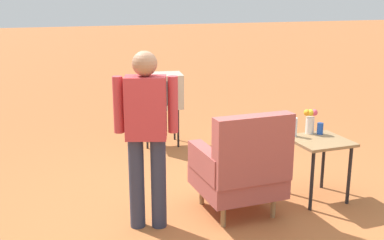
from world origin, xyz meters
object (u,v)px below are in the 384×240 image
Objects in this scene: tv_on_stand at (161,91)px; soda_can_blue at (320,129)px; side_table at (319,149)px; person_standing at (146,130)px; bottle_short_clear at (294,127)px; flower_vase at (310,120)px; armchair at (242,167)px.

tv_on_stand is 8.44× the size of soda_can_blue.
person_standing reaches higher than side_table.
bottle_short_clear is (-1.65, -0.20, -0.18)m from person_standing.
person_standing is 13.44× the size of soda_can_blue.
flower_vase is (-1.03, 2.16, 0.02)m from tv_on_stand.
armchair reaches higher than tv_on_stand.
person_standing reaches higher than flower_vase.
tv_on_stand is 2.40m from flower_vase.
person_standing is at bearing 6.80° from bottle_short_clear.
soda_can_blue is at bearing -123.77° from side_table.
soda_can_blue is 0.46× the size of flower_vase.
tv_on_stand reaches higher than bottle_short_clear.
person_standing is (0.84, 2.39, 0.16)m from tv_on_stand.
flower_vase is at bearing -33.81° from soda_can_blue.
side_table is 5.36× the size of soda_can_blue.
armchair is 0.93m from side_table.
tv_on_stand is at bearing -63.30° from soda_can_blue.
tv_on_stand reaches higher than side_table.
tv_on_stand reaches higher than soda_can_blue.
armchair is 0.65× the size of person_standing.
soda_can_blue is at bearing 146.19° from flower_vase.
flower_vase is (0.09, -0.06, 0.09)m from soda_can_blue.
armchair is 1.62× the size of side_table.
tv_on_stand is at bearing -109.29° from person_standing.
person_standing is at bearing 70.71° from tv_on_stand.
flower_vase is (-0.02, -0.23, 0.25)m from side_table.
armchair is 8.69× the size of soda_can_blue.
flower_vase is at bearing 115.42° from tv_on_stand.
armchair is at bearing 13.44° from soda_can_blue.
soda_can_blue is (-0.11, -0.17, 0.16)m from side_table.
side_table is 0.26m from soda_can_blue.
bottle_short_clear is at bearing -5.24° from soda_can_blue.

